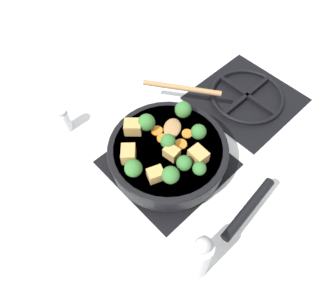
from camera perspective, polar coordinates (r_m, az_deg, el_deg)
name	(u,v)px	position (r m, az deg, el deg)	size (l,w,h in m)	color
ground_plane	(168,164)	(0.95, 0.00, -2.93)	(2.40, 2.40, 0.00)	white
front_burner_grate	(168,162)	(0.94, 0.00, -2.55)	(0.31, 0.31, 0.03)	black
rear_burner_grate	(246,97)	(1.12, 13.49, 8.46)	(0.31, 0.31, 0.03)	black
skillet_pan	(169,153)	(0.90, 0.12, -1.04)	(0.44, 0.33, 0.06)	black
wooden_spoon	(178,104)	(0.96, 1.76, 7.48)	(0.23, 0.24, 0.02)	#A87A4C
tofu_cube_center_large	(128,154)	(0.85, -6.90, -1.18)	(0.05, 0.04, 0.04)	tan
tofu_cube_near_handle	(172,153)	(0.85, 0.64, -1.00)	(0.04, 0.03, 0.03)	tan
tofu_cube_east_chunk	(156,174)	(0.82, -2.17, -4.79)	(0.04, 0.03, 0.03)	tan
tofu_cube_west_chunk	(198,156)	(0.85, 5.29, -1.51)	(0.05, 0.04, 0.04)	tan
tofu_cube_back_piece	(133,127)	(0.90, -6.14, 3.48)	(0.05, 0.04, 0.04)	tan
broccoli_floret_near_spoon	(199,132)	(0.88, 5.35, 2.64)	(0.04, 0.04, 0.05)	#709956
broccoli_floret_center_top	(198,170)	(0.82, 5.27, -3.95)	(0.04, 0.04, 0.04)	#709956
broccoli_floret_east_rim	(184,163)	(0.82, 2.82, -2.83)	(0.04, 0.04, 0.05)	#709956
broccoli_floret_west_rim	(183,110)	(0.92, 2.65, 6.52)	(0.05, 0.05, 0.05)	#709956
broccoli_floret_north_edge	(171,175)	(0.80, 0.46, -4.91)	(0.04, 0.04, 0.05)	#709956
broccoli_floret_south_cluster	(134,169)	(0.82, -5.96, -3.79)	(0.05, 0.05, 0.05)	#709956
broccoli_floret_mid_floret	(147,122)	(0.89, -3.70, 4.34)	(0.05, 0.05, 0.05)	#709956
broccoli_floret_small_inner	(166,142)	(0.86, -0.35, 0.91)	(0.04, 0.04, 0.05)	#709956
carrot_slice_orange_thin	(162,138)	(0.89, -1.00, 1.52)	(0.03, 0.03, 0.01)	orange
carrot_slice_near_center	(187,134)	(0.90, 3.34, 2.33)	(0.03, 0.03, 0.01)	orange
carrot_slice_edge_slice	(157,131)	(0.91, -1.94, 2.85)	(0.03, 0.03, 0.01)	orange
carrot_slice_under_broccoli	(181,144)	(0.88, 2.23, 0.47)	(0.03, 0.03, 0.01)	orange
pepper_mill	(199,258)	(0.76, 5.47, -18.64)	(0.05, 0.05, 0.20)	#B2B2B7
salt_shaker	(64,120)	(1.04, -17.65, 4.52)	(0.04, 0.04, 0.09)	white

